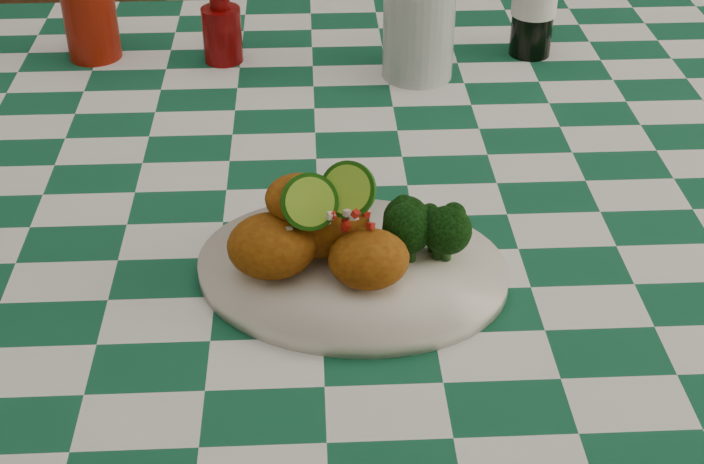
{
  "coord_description": "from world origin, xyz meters",
  "views": [
    {
      "loc": [
        -0.01,
        -1.01,
        1.37
      ],
      "look_at": [
        0.03,
        -0.24,
        0.84
      ],
      "focal_mm": 50.0,
      "sensor_mm": 36.0,
      "label": 1
    }
  ],
  "objects_px": {
    "fried_chicken_pile": "(333,220)",
    "mason_jar": "(419,28)",
    "red_tumbler": "(90,14)",
    "wooden_chair_right": "(435,87)",
    "dining_table": "(322,400)",
    "ketchup_bottle": "(221,20)",
    "wooden_chair_left": "(90,143)",
    "plate": "(352,271)"
  },
  "relations": [
    {
      "from": "fried_chicken_pile",
      "to": "mason_jar",
      "type": "bearing_deg",
      "value": 74.2
    },
    {
      "from": "plate",
      "to": "fried_chicken_pile",
      "type": "xyz_separation_m",
      "value": [
        -0.02,
        0.0,
        0.06
      ]
    },
    {
      "from": "mason_jar",
      "to": "wooden_chair_left",
      "type": "relative_size",
      "value": 0.17
    },
    {
      "from": "fried_chicken_pile",
      "to": "red_tumbler",
      "type": "height_order",
      "value": "red_tumbler"
    },
    {
      "from": "red_tumbler",
      "to": "wooden_chair_right",
      "type": "height_order",
      "value": "wooden_chair_right"
    },
    {
      "from": "ketchup_bottle",
      "to": "wooden_chair_right",
      "type": "distance_m",
      "value": 0.69
    },
    {
      "from": "wooden_chair_left",
      "to": "wooden_chair_right",
      "type": "xyz_separation_m",
      "value": [
        0.69,
        0.02,
        0.1
      ]
    },
    {
      "from": "plate",
      "to": "fried_chicken_pile",
      "type": "bearing_deg",
      "value": 180.0
    },
    {
      "from": "dining_table",
      "to": "plate",
      "type": "height_order",
      "value": "plate"
    },
    {
      "from": "wooden_chair_left",
      "to": "wooden_chair_right",
      "type": "relative_size",
      "value": 0.8
    },
    {
      "from": "fried_chicken_pile",
      "to": "red_tumbler",
      "type": "bearing_deg",
      "value": 120.7
    },
    {
      "from": "mason_jar",
      "to": "wooden_chair_left",
      "type": "bearing_deg",
      "value": 139.03
    },
    {
      "from": "ketchup_bottle",
      "to": "dining_table",
      "type": "bearing_deg",
      "value": -66.27
    },
    {
      "from": "fried_chicken_pile",
      "to": "wooden_chair_right",
      "type": "bearing_deg",
      "value": 76.84
    },
    {
      "from": "plate",
      "to": "red_tumbler",
      "type": "distance_m",
      "value": 0.64
    },
    {
      "from": "plate",
      "to": "ketchup_bottle",
      "type": "xyz_separation_m",
      "value": [
        -0.16,
        0.52,
        0.05
      ]
    },
    {
      "from": "mason_jar",
      "to": "dining_table",
      "type": "bearing_deg",
      "value": -122.66
    },
    {
      "from": "plate",
      "to": "wooden_chair_right",
      "type": "relative_size",
      "value": 0.3
    },
    {
      "from": "fried_chicken_pile",
      "to": "dining_table",
      "type": "bearing_deg",
      "value": 93.19
    },
    {
      "from": "mason_jar",
      "to": "wooden_chair_right",
      "type": "relative_size",
      "value": 0.14
    },
    {
      "from": "wooden_chair_left",
      "to": "fried_chicken_pile",
      "type": "bearing_deg",
      "value": -74.03
    },
    {
      "from": "fried_chicken_pile",
      "to": "wooden_chair_right",
      "type": "xyz_separation_m",
      "value": [
        0.23,
        0.99,
        -0.35
      ]
    },
    {
      "from": "red_tumbler",
      "to": "wooden_chair_left",
      "type": "relative_size",
      "value": 0.16
    },
    {
      "from": "plate",
      "to": "ketchup_bottle",
      "type": "bearing_deg",
      "value": 106.71
    },
    {
      "from": "ketchup_bottle",
      "to": "mason_jar",
      "type": "height_order",
      "value": "mason_jar"
    },
    {
      "from": "dining_table",
      "to": "wooden_chair_right",
      "type": "height_order",
      "value": "wooden_chair_right"
    },
    {
      "from": "fried_chicken_pile",
      "to": "ketchup_bottle",
      "type": "relative_size",
      "value": 1.31
    },
    {
      "from": "dining_table",
      "to": "mason_jar",
      "type": "xyz_separation_m",
      "value": [
        0.14,
        0.22,
        0.46
      ]
    },
    {
      "from": "wooden_chair_left",
      "to": "red_tumbler",
      "type": "bearing_deg",
      "value": -81.45
    },
    {
      "from": "red_tumbler",
      "to": "wooden_chair_right",
      "type": "bearing_deg",
      "value": 38.86
    },
    {
      "from": "dining_table",
      "to": "plate",
      "type": "xyz_separation_m",
      "value": [
        0.03,
        -0.24,
        0.4
      ]
    },
    {
      "from": "fried_chicken_pile",
      "to": "wooden_chair_left",
      "type": "bearing_deg",
      "value": 115.38
    },
    {
      "from": "fried_chicken_pile",
      "to": "mason_jar",
      "type": "xyz_separation_m",
      "value": [
        0.13,
        0.46,
        -0.0
      ]
    },
    {
      "from": "plate",
      "to": "mason_jar",
      "type": "relative_size",
      "value": 2.22
    },
    {
      "from": "mason_jar",
      "to": "wooden_chair_right",
      "type": "distance_m",
      "value": 0.64
    },
    {
      "from": "red_tumbler",
      "to": "mason_jar",
      "type": "bearing_deg",
      "value": -10.46
    },
    {
      "from": "dining_table",
      "to": "ketchup_bottle",
      "type": "bearing_deg",
      "value": 113.73
    },
    {
      "from": "red_tumbler",
      "to": "ketchup_bottle",
      "type": "distance_m",
      "value": 0.19
    },
    {
      "from": "ketchup_bottle",
      "to": "wooden_chair_left",
      "type": "distance_m",
      "value": 0.71
    },
    {
      "from": "dining_table",
      "to": "mason_jar",
      "type": "relative_size",
      "value": 12.05
    },
    {
      "from": "fried_chicken_pile",
      "to": "wooden_chair_left",
      "type": "distance_m",
      "value": 1.17
    },
    {
      "from": "red_tumbler",
      "to": "wooden_chair_right",
      "type": "distance_m",
      "value": 0.79
    }
  ]
}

